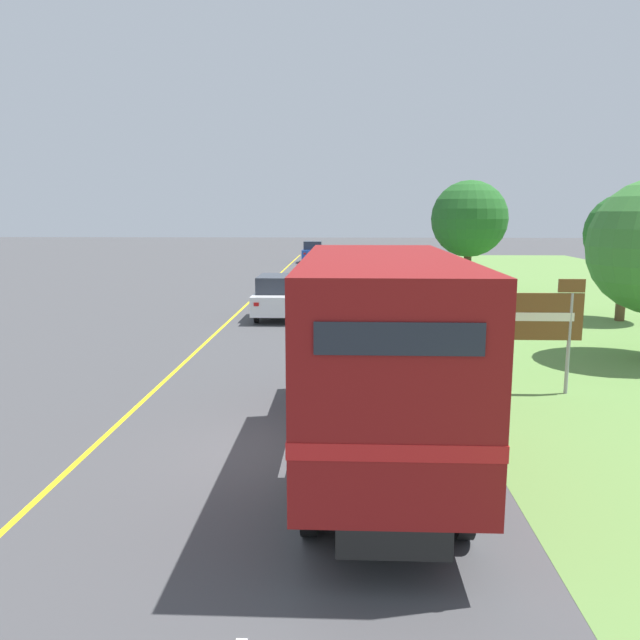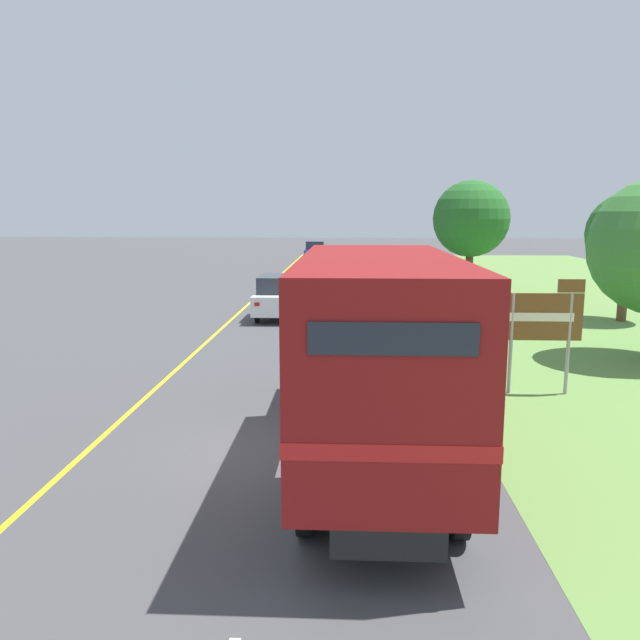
{
  "view_description": "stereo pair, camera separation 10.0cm",
  "coord_description": "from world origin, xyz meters",
  "px_view_note": "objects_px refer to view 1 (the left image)",
  "views": [
    {
      "loc": [
        1.05,
        -10.93,
        4.39
      ],
      "look_at": [
        0.3,
        7.49,
        1.2
      ],
      "focal_mm": 35.0,
      "sensor_mm": 36.0,
      "label": 1
    },
    {
      "loc": [
        1.15,
        -10.92,
        4.39
      ],
      "look_at": [
        0.3,
        7.49,
        1.2
      ],
      "focal_mm": 35.0,
      "sensor_mm": 36.0,
      "label": 2
    }
  ],
  "objects_px": {
    "lead_car_red_ahead": "(356,271)",
    "roadside_tree_far": "(469,219)",
    "roadside_tree_mid": "(626,234)",
    "lead_car_white": "(278,296)",
    "lead_car_blue_ahead": "(313,252)",
    "highway_sign": "(543,320)",
    "horse_trailer_truck": "(378,348)",
    "delineator_post": "(498,404)"
  },
  "relations": [
    {
      "from": "horse_trailer_truck",
      "to": "roadside_tree_mid",
      "type": "bearing_deg",
      "value": 54.67
    },
    {
      "from": "horse_trailer_truck",
      "to": "lead_car_white",
      "type": "bearing_deg",
      "value": 102.56
    },
    {
      "from": "lead_car_white",
      "to": "lead_car_red_ahead",
      "type": "xyz_separation_m",
      "value": [
        3.44,
        11.89,
        -0.02
      ]
    },
    {
      "from": "horse_trailer_truck",
      "to": "roadside_tree_far",
      "type": "distance_m",
      "value": 25.69
    },
    {
      "from": "roadside_tree_mid",
      "to": "horse_trailer_truck",
      "type": "bearing_deg",
      "value": -125.33
    },
    {
      "from": "lead_car_red_ahead",
      "to": "roadside_tree_mid",
      "type": "xyz_separation_m",
      "value": [
        10.65,
        -12.05,
        2.63
      ]
    },
    {
      "from": "roadside_tree_far",
      "to": "roadside_tree_mid",
      "type": "bearing_deg",
      "value": -65.76
    },
    {
      "from": "highway_sign",
      "to": "roadside_tree_far",
      "type": "xyz_separation_m",
      "value": [
        2.1,
        20.44,
        2.2
      ]
    },
    {
      "from": "lead_car_red_ahead",
      "to": "delineator_post",
      "type": "height_order",
      "value": "lead_car_red_ahead"
    },
    {
      "from": "horse_trailer_truck",
      "to": "delineator_post",
      "type": "xyz_separation_m",
      "value": [
        2.57,
        1.81,
        -1.55
      ]
    },
    {
      "from": "highway_sign",
      "to": "roadside_tree_mid",
      "type": "distance_m",
      "value": 12.62
    },
    {
      "from": "lead_car_white",
      "to": "highway_sign",
      "type": "bearing_deg",
      "value": -55.01
    },
    {
      "from": "highway_sign",
      "to": "delineator_post",
      "type": "xyz_separation_m",
      "value": [
        -1.64,
        -2.58,
        -1.31
      ]
    },
    {
      "from": "roadside_tree_mid",
      "to": "roadside_tree_far",
      "type": "distance_m",
      "value": 10.7
    },
    {
      "from": "lead_car_white",
      "to": "roadside_tree_far",
      "type": "xyz_separation_m",
      "value": [
        9.7,
        9.58,
        3.1
      ]
    },
    {
      "from": "lead_car_blue_ahead",
      "to": "lead_car_red_ahead",
      "type": "bearing_deg",
      "value": -78.86
    },
    {
      "from": "lead_car_white",
      "to": "roadside_tree_far",
      "type": "relative_size",
      "value": 0.68
    },
    {
      "from": "lead_car_blue_ahead",
      "to": "highway_sign",
      "type": "relative_size",
      "value": 1.38
    },
    {
      "from": "horse_trailer_truck",
      "to": "highway_sign",
      "type": "xyz_separation_m",
      "value": [
        4.2,
        4.39,
        -0.24
      ]
    },
    {
      "from": "lead_car_white",
      "to": "roadside_tree_mid",
      "type": "xyz_separation_m",
      "value": [
        14.09,
        -0.17,
        2.61
      ]
    },
    {
      "from": "lead_car_white",
      "to": "horse_trailer_truck",
      "type": "bearing_deg",
      "value": -77.44
    },
    {
      "from": "delineator_post",
      "to": "highway_sign",
      "type": "bearing_deg",
      "value": 57.62
    },
    {
      "from": "roadside_tree_far",
      "to": "lead_car_white",
      "type": "bearing_deg",
      "value": -135.34
    },
    {
      "from": "lead_car_white",
      "to": "lead_car_blue_ahead",
      "type": "bearing_deg",
      "value": 90.11
    },
    {
      "from": "lead_car_white",
      "to": "lead_car_red_ahead",
      "type": "relative_size",
      "value": 1.09
    },
    {
      "from": "lead_car_blue_ahead",
      "to": "highway_sign",
      "type": "xyz_separation_m",
      "value": [
        7.66,
        -40.49,
        0.87
      ]
    },
    {
      "from": "horse_trailer_truck",
      "to": "roadside_tree_mid",
      "type": "distance_m",
      "value": 18.55
    },
    {
      "from": "lead_car_red_ahead",
      "to": "roadside_tree_far",
      "type": "relative_size",
      "value": 0.62
    },
    {
      "from": "horse_trailer_truck",
      "to": "lead_car_blue_ahead",
      "type": "height_order",
      "value": "horse_trailer_truck"
    },
    {
      "from": "lead_car_red_ahead",
      "to": "roadside_tree_far",
      "type": "height_order",
      "value": "roadside_tree_far"
    },
    {
      "from": "lead_car_white",
      "to": "delineator_post",
      "type": "height_order",
      "value": "lead_car_white"
    },
    {
      "from": "horse_trailer_truck",
      "to": "highway_sign",
      "type": "distance_m",
      "value": 6.08
    },
    {
      "from": "roadside_tree_mid",
      "to": "lead_car_white",
      "type": "bearing_deg",
      "value": 179.32
    },
    {
      "from": "delineator_post",
      "to": "horse_trailer_truck",
      "type": "bearing_deg",
      "value": -144.77
    },
    {
      "from": "highway_sign",
      "to": "delineator_post",
      "type": "bearing_deg",
      "value": -122.38
    },
    {
      "from": "lead_car_white",
      "to": "highway_sign",
      "type": "distance_m",
      "value": 13.28
    },
    {
      "from": "horse_trailer_truck",
      "to": "lead_car_white",
      "type": "xyz_separation_m",
      "value": [
        -3.4,
        15.25,
        -1.14
      ]
    },
    {
      "from": "horse_trailer_truck",
      "to": "roadside_tree_far",
      "type": "relative_size",
      "value": 1.45
    },
    {
      "from": "highway_sign",
      "to": "roadside_tree_mid",
      "type": "xyz_separation_m",
      "value": [
        6.49,
        10.69,
        1.71
      ]
    },
    {
      "from": "horse_trailer_truck",
      "to": "delineator_post",
      "type": "bearing_deg",
      "value": 35.23
    },
    {
      "from": "delineator_post",
      "to": "roadside_tree_far",
      "type": "bearing_deg",
      "value": 80.79
    },
    {
      "from": "roadside_tree_far",
      "to": "delineator_post",
      "type": "xyz_separation_m",
      "value": [
        -3.73,
        -23.02,
        -3.52
      ]
    }
  ]
}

